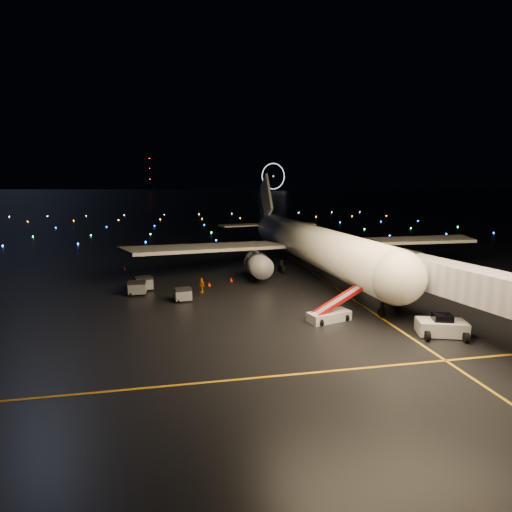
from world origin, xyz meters
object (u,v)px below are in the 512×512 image
(belt_loader, at_px, (329,306))
(crew_c, at_px, (202,285))
(airliner, at_px, (303,221))
(baggage_cart_1, at_px, (144,284))
(pushback_tug, at_px, (442,325))
(baggage_cart_0, at_px, (183,295))
(baggage_cart_2, at_px, (137,288))

(belt_loader, relative_size, crew_c, 3.37)
(airliner, relative_size, baggage_cart_1, 25.99)
(crew_c, distance_m, baggage_cart_1, 7.87)
(baggage_cart_1, bearing_deg, airliner, 2.34)
(pushback_tug, relative_size, baggage_cart_0, 2.26)
(crew_c, xyz_separation_m, baggage_cart_0, (-2.41, -3.62, -0.17))
(pushback_tug, xyz_separation_m, baggage_cart_2, (-29.26, 19.65, -0.13))
(belt_loader, relative_size, baggage_cart_0, 3.45)
(crew_c, bearing_deg, pushback_tug, 17.55)
(airliner, xyz_separation_m, baggage_cart_0, (-19.44, -14.65, -7.21))
(airliner, relative_size, pushback_tug, 13.09)
(pushback_tug, bearing_deg, baggage_cart_2, 164.24)
(belt_loader, height_order, baggage_cart_0, belt_loader)
(pushback_tug, bearing_deg, baggage_cart_0, 164.38)
(airliner, bearing_deg, belt_loader, -103.79)
(airliner, distance_m, baggage_cart_1, 26.97)
(belt_loader, xyz_separation_m, baggage_cart_2, (-20.43, 13.89, -0.70))
(airliner, distance_m, baggage_cart_0, 25.39)
(pushback_tug, relative_size, baggage_cart_2, 2.04)
(baggage_cart_2, bearing_deg, airliner, 24.74)
(baggage_cart_0, distance_m, baggage_cart_2, 6.95)
(airliner, xyz_separation_m, pushback_tug, (4.09, -30.37, -6.99))
(belt_loader, height_order, baggage_cart_2, belt_loader)
(pushback_tug, bearing_deg, baggage_cart_1, 160.92)
(airliner, height_order, pushback_tug, airliner)
(pushback_tug, height_order, baggage_cart_2, pushback_tug)
(baggage_cart_0, bearing_deg, crew_c, 48.70)
(airliner, distance_m, crew_c, 21.49)
(airliner, distance_m, baggage_cart_2, 28.27)
(airliner, relative_size, baggage_cart_0, 29.63)
(baggage_cart_0, xyz_separation_m, baggage_cart_1, (-5.09, 6.01, 0.11))
(pushback_tug, xyz_separation_m, crew_c, (-21.13, 19.33, -0.05))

